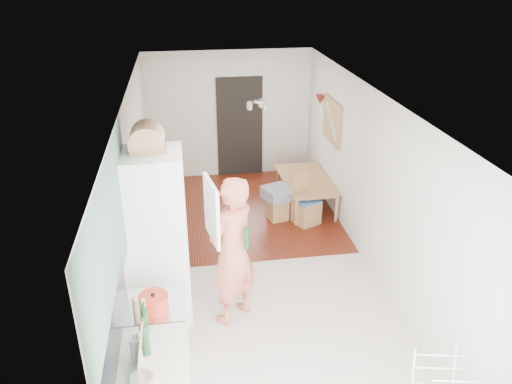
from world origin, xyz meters
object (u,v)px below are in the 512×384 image
object	(u,v)px
person	(232,239)
dining_chair	(307,200)
stool	(278,209)
dining_table	(307,194)

from	to	relation	value
person	dining_chair	distance (m)	2.73
dining_chair	stool	distance (m)	0.55
dining_chair	stool	xyz separation A→B (m)	(-0.45, 0.21, -0.24)
person	dining_table	bearing A→B (deg)	-160.89
dining_chair	person	bearing A→B (deg)	-147.80
person	stool	world-z (taller)	person
dining_table	dining_chair	xyz separation A→B (m)	(-0.17, -0.63, 0.21)
person	dining_table	size ratio (longest dim) A/B	1.74
dining_table	stool	distance (m)	0.75
dining_table	dining_chair	distance (m)	0.69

